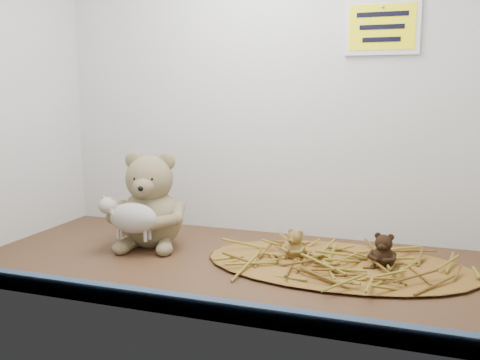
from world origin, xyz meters
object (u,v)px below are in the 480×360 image
(main_teddy, at_px, (151,199))
(toy_lamb, at_px, (133,218))
(mini_teddy_brown, at_px, (384,249))
(mini_teddy_tan, at_px, (295,243))

(main_teddy, bearing_deg, toy_lamb, -102.86)
(toy_lamb, bearing_deg, mini_teddy_brown, 7.40)
(main_teddy, height_order, mini_teddy_tan, main_teddy)
(mini_teddy_brown, bearing_deg, main_teddy, -173.91)
(main_teddy, xyz_separation_m, toy_lamb, (0.00, -0.09, -0.03))
(toy_lamb, xyz_separation_m, mini_teddy_brown, (0.58, 0.08, -0.04))
(mini_teddy_brown, bearing_deg, mini_teddy_tan, -171.74)
(main_teddy, height_order, mini_teddy_brown, main_teddy)
(main_teddy, relative_size, mini_teddy_tan, 3.47)
(main_teddy, distance_m, mini_teddy_tan, 0.39)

